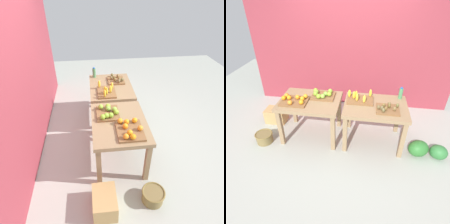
{
  "view_description": "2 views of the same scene",
  "coord_description": "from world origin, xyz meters",
  "views": [
    {
      "loc": [
        -2.79,
        0.36,
        2.53
      ],
      "look_at": [
        -0.01,
        0.04,
        0.54
      ],
      "focal_mm": 31.51,
      "sensor_mm": 36.0,
      "label": 1
    },
    {
      "loc": [
        0.37,
        -2.79,
        2.42
      ],
      "look_at": [
        -0.06,
        -0.04,
        0.58
      ],
      "focal_mm": 31.07,
      "sensor_mm": 36.0,
      "label": 2
    }
  ],
  "objects": [
    {
      "name": "ground_plane",
      "position": [
        0.0,
        0.0,
        0.0
      ],
      "size": [
        8.0,
        8.0,
        0.0
      ],
      "primitive_type": "plane",
      "color": "#A8ADA2"
    },
    {
      "name": "back_wall",
      "position": [
        0.0,
        1.35,
        1.5
      ],
      "size": [
        4.4,
        0.12,
        3.0
      ],
      "primitive_type": "cube",
      "color": "#96343F",
      "rests_on": "ground_plane"
    },
    {
      "name": "display_table_left",
      "position": [
        -0.56,
        0.0,
        0.64
      ],
      "size": [
        1.04,
        0.8,
        0.76
      ],
      "color": "#947752",
      "rests_on": "ground_plane"
    },
    {
      "name": "display_table_right",
      "position": [
        0.56,
        0.0,
        0.64
      ],
      "size": [
        1.04,
        0.8,
        0.76
      ],
      "color": "#947752",
      "rests_on": "ground_plane"
    },
    {
      "name": "orange_bin",
      "position": [
        -0.79,
        -0.11,
        0.79
      ],
      "size": [
        0.45,
        0.37,
        0.11
      ],
      "color": "brown",
      "rests_on": "display_table_left"
    },
    {
      "name": "apple_bin",
      "position": [
        -0.37,
        0.14,
        0.8
      ],
      "size": [
        0.4,
        0.34,
        0.11
      ],
      "color": "brown",
      "rests_on": "display_table_left"
    },
    {
      "name": "banana_crate",
      "position": [
        0.29,
        0.11,
        0.8
      ],
      "size": [
        0.44,
        0.32,
        0.17
      ],
      "color": "brown",
      "rests_on": "display_table_right"
    },
    {
      "name": "kiwi_bin",
      "position": [
        0.74,
        -0.13,
        0.79
      ],
      "size": [
        0.36,
        0.32,
        0.1
      ],
      "color": "brown",
      "rests_on": "display_table_right"
    },
    {
      "name": "water_bottle",
      "position": [
        0.98,
        0.3,
        0.85
      ],
      "size": [
        0.07,
        0.07,
        0.21
      ],
      "color": "#4C8C59",
      "rests_on": "display_table_right"
    },
    {
      "name": "watermelon_pile",
      "position": [
        1.45,
        -0.26,
        0.13
      ],
      "size": [
        0.7,
        0.37,
        0.28
      ],
      "color": "#317537",
      "rests_on": "ground_plane"
    },
    {
      "name": "wicker_basket",
      "position": [
        -1.37,
        -0.35,
        0.1
      ],
      "size": [
        0.31,
        0.31,
        0.19
      ],
      "color": "olive",
      "rests_on": "ground_plane"
    },
    {
      "name": "cardboard_produce_box",
      "position": [
        -1.42,
        0.3,
        0.14
      ],
      "size": [
        0.4,
        0.3,
        0.29
      ],
      "primitive_type": "cube",
      "color": "tan",
      "rests_on": "ground_plane"
    }
  ]
}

